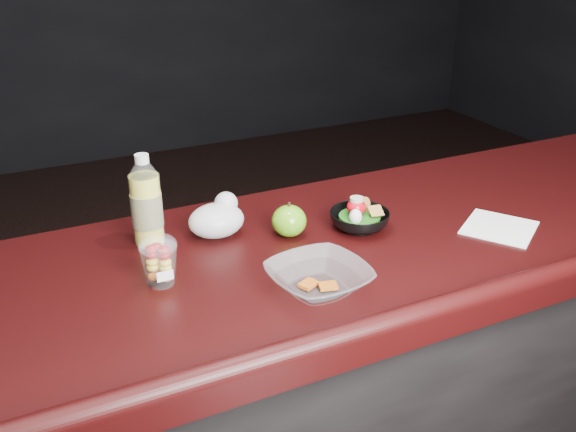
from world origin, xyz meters
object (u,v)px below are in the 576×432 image
(green_apple, at_px, (289,221))
(takeout_bowl, at_px, (319,279))
(lemonade_bottle, at_px, (147,207))
(fruit_cup, at_px, (159,260))
(snack_bowl, at_px, (359,219))

(green_apple, distance_m, takeout_bowl, 0.25)
(lemonade_bottle, bearing_deg, takeout_bowl, -54.17)
(fruit_cup, xyz_separation_m, green_apple, (0.34, 0.09, -0.02))
(green_apple, distance_m, snack_bowl, 0.17)
(fruit_cup, bearing_deg, snack_bowl, 4.84)
(fruit_cup, height_order, takeout_bowl, fruit_cup)
(snack_bowl, bearing_deg, lemonade_bottle, 162.36)
(fruit_cup, distance_m, snack_bowl, 0.51)
(lemonade_bottle, distance_m, green_apple, 0.33)
(lemonade_bottle, height_order, fruit_cup, lemonade_bottle)
(fruit_cup, distance_m, green_apple, 0.35)
(green_apple, height_order, takeout_bowl, green_apple)
(green_apple, xyz_separation_m, snack_bowl, (0.17, -0.04, -0.01))
(lemonade_bottle, bearing_deg, fruit_cup, -98.06)
(snack_bowl, height_order, takeout_bowl, snack_bowl)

